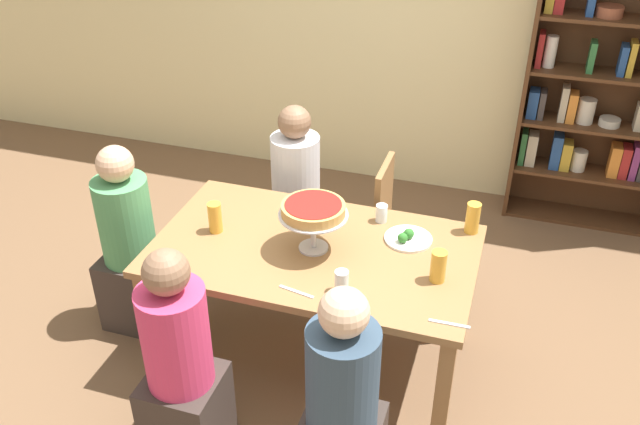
{
  "coord_description": "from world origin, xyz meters",
  "views": [
    {
      "loc": [
        0.89,
        -2.68,
        2.71
      ],
      "look_at": [
        0.0,
        0.1,
        0.89
      ],
      "focal_mm": 38.14,
      "sensor_mm": 36.0,
      "label": 1
    }
  ],
  "objects_px": {
    "beer_glass_amber_tall": "(473,218)",
    "cutlery_fork_near": "(449,324)",
    "dining_table": "(314,261)",
    "diner_near_left": "(181,372)",
    "water_glass_clear_far": "(342,282)",
    "water_glass_clear_near": "(382,213)",
    "salad_plate_far_diner": "(297,210)",
    "chair_far_right": "(400,224)",
    "beer_glass_amber_short": "(438,266)",
    "cutlery_knife_near": "(296,292)",
    "diner_far_left": "(296,203)",
    "deep_dish_pizza_stand": "(314,212)",
    "beer_glass_amber_spare": "(215,218)",
    "bookshelf": "(609,77)",
    "diner_head_west": "(131,251)",
    "diner_near_right": "(341,415)",
    "salad_plate_near_diner": "(408,238)"
  },
  "relations": [
    {
      "from": "diner_far_left",
      "to": "beer_glass_amber_tall",
      "type": "height_order",
      "value": "diner_far_left"
    },
    {
      "from": "deep_dish_pizza_stand",
      "to": "diner_head_west",
      "type": "bearing_deg",
      "value": -179.62
    },
    {
      "from": "dining_table",
      "to": "diner_near_left",
      "type": "xyz_separation_m",
      "value": [
        -0.38,
        -0.77,
        -0.16
      ]
    },
    {
      "from": "salad_plate_far_diner",
      "to": "cutlery_knife_near",
      "type": "bearing_deg",
      "value": -70.74
    },
    {
      "from": "chair_far_right",
      "to": "diner_head_west",
      "type": "bearing_deg",
      "value": -61.43
    },
    {
      "from": "cutlery_fork_near",
      "to": "beer_glass_amber_spare",
      "type": "bearing_deg",
      "value": 162.93
    },
    {
      "from": "diner_near_right",
      "to": "diner_far_left",
      "type": "bearing_deg",
      "value": 25.74
    },
    {
      "from": "diner_near_right",
      "to": "water_glass_clear_far",
      "type": "xyz_separation_m",
      "value": [
        -0.15,
        0.49,
        0.3
      ]
    },
    {
      "from": "diner_far_left",
      "to": "beer_glass_amber_spare",
      "type": "distance_m",
      "value": 0.86
    },
    {
      "from": "deep_dish_pizza_stand",
      "to": "beer_glass_amber_short",
      "type": "xyz_separation_m",
      "value": [
        0.63,
        -0.07,
        -0.14
      ]
    },
    {
      "from": "water_glass_clear_far",
      "to": "salad_plate_far_diner",
      "type": "bearing_deg",
      "value": 126.14
    },
    {
      "from": "water_glass_clear_near",
      "to": "salad_plate_far_diner",
      "type": "bearing_deg",
      "value": -171.93
    },
    {
      "from": "chair_far_right",
      "to": "dining_table",
      "type": "bearing_deg",
      "value": -22.13
    },
    {
      "from": "chair_far_right",
      "to": "cutlery_knife_near",
      "type": "relative_size",
      "value": 4.83
    },
    {
      "from": "beer_glass_amber_spare",
      "to": "bookshelf",
      "type": "bearing_deg",
      "value": 46.11
    },
    {
      "from": "salad_plate_far_diner",
      "to": "water_glass_clear_far",
      "type": "distance_m",
      "value": 0.72
    },
    {
      "from": "deep_dish_pizza_stand",
      "to": "water_glass_clear_near",
      "type": "xyz_separation_m",
      "value": [
        0.26,
        0.36,
        -0.17
      ]
    },
    {
      "from": "beer_glass_amber_short",
      "to": "diner_near_right",
      "type": "bearing_deg",
      "value": -109.94
    },
    {
      "from": "diner_near_left",
      "to": "water_glass_clear_far",
      "type": "height_order",
      "value": "diner_near_left"
    },
    {
      "from": "bookshelf",
      "to": "water_glass_clear_near",
      "type": "height_order",
      "value": "bookshelf"
    },
    {
      "from": "cutlery_knife_near",
      "to": "bookshelf",
      "type": "bearing_deg",
      "value": 71.07
    },
    {
      "from": "diner_near_right",
      "to": "diner_head_west",
      "type": "distance_m",
      "value": 1.66
    },
    {
      "from": "beer_glass_amber_tall",
      "to": "diner_near_right",
      "type": "bearing_deg",
      "value": -106.95
    },
    {
      "from": "bookshelf",
      "to": "diner_near_left",
      "type": "relative_size",
      "value": 1.92
    },
    {
      "from": "diner_far_left",
      "to": "cutlery_fork_near",
      "type": "bearing_deg",
      "value": 44.28
    },
    {
      "from": "diner_far_left",
      "to": "cutlery_fork_near",
      "type": "relative_size",
      "value": 6.39
    },
    {
      "from": "dining_table",
      "to": "diner_near_left",
      "type": "bearing_deg",
      "value": -116.09
    },
    {
      "from": "diner_far_left",
      "to": "beer_glass_amber_tall",
      "type": "xyz_separation_m",
      "value": [
        1.11,
        -0.38,
        0.33
      ]
    },
    {
      "from": "beer_glass_amber_tall",
      "to": "cutlery_knife_near",
      "type": "bearing_deg",
      "value": -132.93
    },
    {
      "from": "chair_far_right",
      "to": "beer_glass_amber_short",
      "type": "distance_m",
      "value": 0.95
    },
    {
      "from": "beer_glass_amber_tall",
      "to": "diner_head_west",
      "type": "bearing_deg",
      "value": -167.46
    },
    {
      "from": "beer_glass_amber_tall",
      "to": "cutlery_fork_near",
      "type": "bearing_deg",
      "value": -89.83
    },
    {
      "from": "dining_table",
      "to": "beer_glass_amber_short",
      "type": "height_order",
      "value": "beer_glass_amber_short"
    },
    {
      "from": "dining_table",
      "to": "beer_glass_amber_tall",
      "type": "bearing_deg",
      "value": 27.91
    },
    {
      "from": "dining_table",
      "to": "water_glass_clear_far",
      "type": "xyz_separation_m",
      "value": [
        0.23,
        -0.3,
        0.14
      ]
    },
    {
      "from": "salad_plate_far_diner",
      "to": "water_glass_clear_near",
      "type": "height_order",
      "value": "water_glass_clear_near"
    },
    {
      "from": "bookshelf",
      "to": "water_glass_clear_near",
      "type": "bearing_deg",
      "value": -124.47
    },
    {
      "from": "diner_near_right",
      "to": "deep_dish_pizza_stand",
      "type": "distance_m",
      "value": 0.98
    },
    {
      "from": "deep_dish_pizza_stand",
      "to": "beer_glass_amber_tall",
      "type": "xyz_separation_m",
      "value": [
        0.73,
        0.4,
        -0.13
      ]
    },
    {
      "from": "salad_plate_far_diner",
      "to": "diner_near_right",
      "type": "bearing_deg",
      "value": -61.96
    },
    {
      "from": "salad_plate_far_diner",
      "to": "chair_far_right",
      "type": "bearing_deg",
      "value": 42.92
    },
    {
      "from": "salad_plate_near_diner",
      "to": "salad_plate_far_diner",
      "type": "height_order",
      "value": "salad_plate_far_diner"
    },
    {
      "from": "water_glass_clear_near",
      "to": "water_glass_clear_far",
      "type": "height_order",
      "value": "water_glass_clear_far"
    },
    {
      "from": "diner_head_west",
      "to": "beer_glass_amber_tall",
      "type": "relative_size",
      "value": 6.82
    },
    {
      "from": "deep_dish_pizza_stand",
      "to": "beer_glass_amber_spare",
      "type": "relative_size",
      "value": 2.08
    },
    {
      "from": "diner_far_left",
      "to": "cutlery_knife_near",
      "type": "height_order",
      "value": "diner_far_left"
    },
    {
      "from": "bookshelf",
      "to": "diner_head_west",
      "type": "bearing_deg",
      "value": -140.95
    },
    {
      "from": "diner_far_left",
      "to": "diner_near_right",
      "type": "bearing_deg",
      "value": 25.74
    },
    {
      "from": "diner_near_left",
      "to": "beer_glass_amber_tall",
      "type": "height_order",
      "value": "diner_near_left"
    },
    {
      "from": "water_glass_clear_near",
      "to": "dining_table",
      "type": "bearing_deg",
      "value": -127.4
    }
  ]
}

